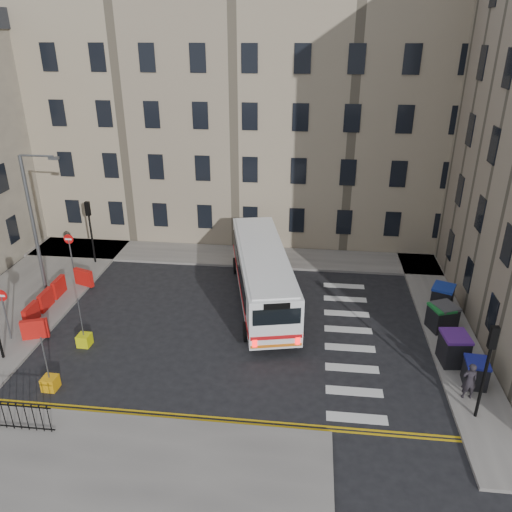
% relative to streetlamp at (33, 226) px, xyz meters
% --- Properties ---
extents(ground, '(120.00, 120.00, 0.00)m').
position_rel_streetlamp_xyz_m(ground, '(13.00, -2.00, -4.34)').
color(ground, black).
rests_on(ground, ground).
extents(pavement_north, '(36.00, 3.20, 0.15)m').
position_rel_streetlamp_xyz_m(pavement_north, '(7.00, 6.60, -4.26)').
color(pavement_north, slate).
rests_on(pavement_north, ground).
extents(pavement_east, '(2.40, 26.00, 0.15)m').
position_rel_streetlamp_xyz_m(pavement_east, '(22.00, 2.00, -4.26)').
color(pavement_east, slate).
rests_on(pavement_east, ground).
extents(pavement_west, '(6.00, 22.00, 0.15)m').
position_rel_streetlamp_xyz_m(pavement_west, '(-1.00, -1.00, -4.26)').
color(pavement_west, slate).
rests_on(pavement_west, ground).
extents(pavement_sw, '(20.00, 6.00, 0.15)m').
position_rel_streetlamp_xyz_m(pavement_sw, '(6.00, -12.00, -4.26)').
color(pavement_sw, slate).
rests_on(pavement_sw, ground).
extents(terrace_north, '(38.30, 10.80, 17.20)m').
position_rel_streetlamp_xyz_m(terrace_north, '(6.00, 13.50, 4.28)').
color(terrace_north, gray).
rests_on(terrace_north, ground).
extents(traffic_light_east, '(0.28, 0.22, 4.10)m').
position_rel_streetlamp_xyz_m(traffic_light_east, '(21.60, -7.50, -1.47)').
color(traffic_light_east, black).
rests_on(traffic_light_east, pavement_east).
extents(traffic_light_nw, '(0.28, 0.22, 4.10)m').
position_rel_streetlamp_xyz_m(traffic_light_nw, '(1.00, 4.50, -1.47)').
color(traffic_light_nw, black).
rests_on(traffic_light_nw, pavement_west).
extents(streetlamp, '(0.50, 0.22, 8.14)m').
position_rel_streetlamp_xyz_m(streetlamp, '(0.00, 0.00, 0.00)').
color(streetlamp, '#595B5E').
rests_on(streetlamp, pavement_west).
extents(no_entry_north, '(0.60, 0.08, 3.00)m').
position_rel_streetlamp_xyz_m(no_entry_north, '(0.50, 2.50, -2.26)').
color(no_entry_north, '#595B5E').
rests_on(no_entry_north, pavement_west).
extents(no_entry_south, '(0.60, 0.08, 3.00)m').
position_rel_streetlamp_xyz_m(no_entry_south, '(0.50, -4.50, -2.26)').
color(no_entry_south, '#595B5E').
rests_on(no_entry_south, pavement_west).
extents(roadworks_barriers, '(1.66, 6.26, 1.00)m').
position_rel_streetlamp_xyz_m(roadworks_barriers, '(1.16, -1.50, -3.69)').
color(roadworks_barriers, red).
rests_on(roadworks_barriers, pavement_west).
extents(bus, '(4.85, 11.25, 2.99)m').
position_rel_streetlamp_xyz_m(bus, '(12.32, 0.93, -2.61)').
color(bus, white).
rests_on(bus, ground).
extents(wheelie_bin_a, '(1.02, 1.15, 1.19)m').
position_rel_streetlamp_xyz_m(wheelie_bin_a, '(22.05, -5.52, -3.59)').
color(wheelie_bin_a, black).
rests_on(wheelie_bin_a, pavement_east).
extents(wheelie_bin_b, '(1.27, 1.42, 1.45)m').
position_rel_streetlamp_xyz_m(wheelie_bin_b, '(21.51, -4.00, -3.46)').
color(wheelie_bin_b, black).
rests_on(wheelie_bin_b, pavement_east).
extents(wheelie_bin_c, '(1.34, 1.43, 1.28)m').
position_rel_streetlamp_xyz_m(wheelie_bin_c, '(21.52, -1.21, -3.54)').
color(wheelie_bin_c, black).
rests_on(wheelie_bin_c, pavement_east).
extents(wheelie_bin_d, '(1.43, 1.51, 1.31)m').
position_rel_streetlamp_xyz_m(wheelie_bin_d, '(21.73, -1.09, -3.52)').
color(wheelie_bin_d, black).
rests_on(wheelie_bin_d, pavement_east).
extents(wheelie_bin_e, '(1.47, 1.56, 1.36)m').
position_rel_streetlamp_xyz_m(wheelie_bin_e, '(22.06, 0.86, -3.50)').
color(wheelie_bin_e, black).
rests_on(wheelie_bin_e, pavement_east).
extents(pedestrian, '(0.64, 0.46, 1.67)m').
position_rel_streetlamp_xyz_m(pedestrian, '(21.52, -6.42, -3.35)').
color(pedestrian, black).
rests_on(pedestrian, pavement_east).
extents(bollard_yellow, '(0.63, 0.63, 0.60)m').
position_rel_streetlamp_xyz_m(bollard_yellow, '(4.24, -4.44, -4.04)').
color(bollard_yellow, '#CCD10B').
rests_on(bollard_yellow, ground).
extents(bollard_chevron, '(0.62, 0.62, 0.60)m').
position_rel_streetlamp_xyz_m(bollard_chevron, '(4.18, -7.69, -4.04)').
color(bollard_chevron, orange).
rests_on(bollard_chevron, ground).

